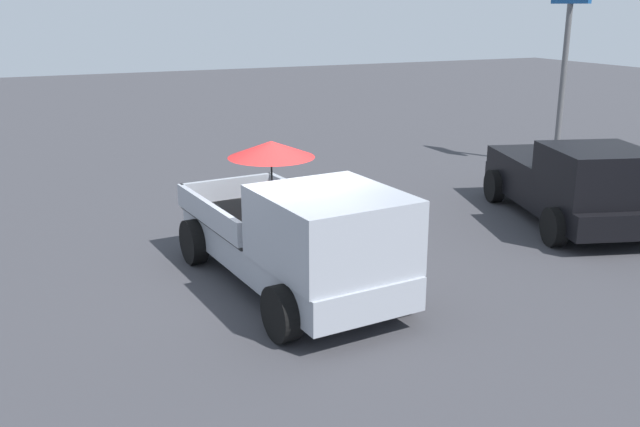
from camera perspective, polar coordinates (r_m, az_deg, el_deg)
ground_plane at (r=11.69m, az=-2.63°, el=-5.79°), size 80.00×80.00×0.00m
pickup_truck_main at (r=11.00m, az=-1.65°, el=-1.73°), size 5.19×2.60×2.23m
pickup_truck_far at (r=15.62m, az=19.68°, el=2.37°), size 5.12×3.26×1.80m
motel_sign at (r=21.10m, az=19.47°, el=13.82°), size 1.40×0.16×5.39m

